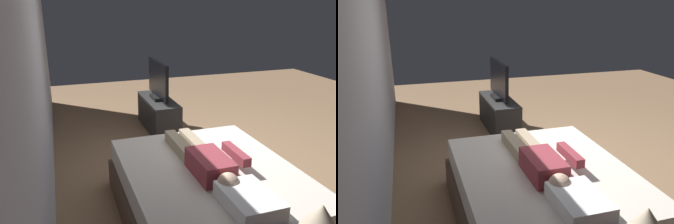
{
  "view_description": "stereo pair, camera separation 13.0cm",
  "coord_description": "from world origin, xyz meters",
  "views": [
    {
      "loc": [
        -3.41,
        1.75,
        1.98
      ],
      "look_at": [
        0.29,
        0.52,
        0.69
      ],
      "focal_mm": 36.59,
      "sensor_mm": 36.0,
      "label": 1
    },
    {
      "loc": [
        -3.45,
        1.63,
        1.98
      ],
      "look_at": [
        0.29,
        0.52,
        0.69
      ],
      "focal_mm": 36.59,
      "sensor_mm": 36.0,
      "label": 2
    }
  ],
  "objects": [
    {
      "name": "tv",
      "position": [
        1.51,
        0.28,
        0.78
      ],
      "size": [
        0.88,
        0.2,
        0.59
      ],
      "color": "black",
      "rests_on": "tv_stand"
    },
    {
      "name": "tv_stand",
      "position": [
        1.51,
        0.28,
        0.25
      ],
      "size": [
        1.1,
        0.4,
        0.5
      ],
      "primitive_type": "cube",
      "color": "#2D2D2D",
      "rests_on": "ground"
    },
    {
      "name": "lamp",
      "position": [
        -2.18,
        0.47,
        0.85
      ],
      "size": [
        0.22,
        0.22,
        0.42
      ],
      "color": "#59595B",
      "rests_on": "nightstand"
    },
    {
      "name": "ground_plane",
      "position": [
        0.0,
        0.0,
        0.0
      ],
      "size": [
        10.0,
        10.0,
        0.0
      ],
      "primitive_type": "plane",
      "color": "#8C6B4C"
    },
    {
      "name": "person",
      "position": [
        -0.89,
        0.57,
        0.62
      ],
      "size": [
        1.26,
        0.46,
        0.18
      ],
      "color": "#993842",
      "rests_on": "bed"
    },
    {
      "name": "bed",
      "position": [
        -0.92,
        0.52,
        0.26
      ],
      "size": [
        1.91,
        1.56,
        0.54
      ],
      "color": "brown",
      "rests_on": "ground"
    },
    {
      "name": "remote",
      "position": [
        -0.74,
        0.16,
        0.55
      ],
      "size": [
        0.15,
        0.04,
        0.02
      ],
      "primitive_type": "cube",
      "color": "black",
      "rests_on": "bed"
    },
    {
      "name": "back_wall",
      "position": [
        0.4,
        1.94,
        1.4
      ],
      "size": [
        6.4,
        0.1,
        2.8
      ],
      "primitive_type": "cube",
      "color": "silver",
      "rests_on": "ground"
    },
    {
      "name": "pillow",
      "position": [
        -1.56,
        0.52,
        0.6
      ],
      "size": [
        0.48,
        0.34,
        0.12
      ],
      "primitive_type": "cube",
      "color": "white",
      "rests_on": "bed"
    }
  ]
}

